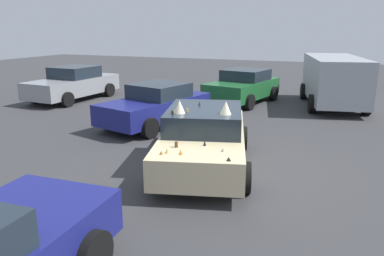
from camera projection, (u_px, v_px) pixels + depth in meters
ground_plane at (204, 166)px, 8.83m from camera, size 60.00×60.00×0.00m
art_car_decorated at (204, 137)px, 8.67m from camera, size 4.73×2.94×1.66m
parked_van_far_left at (334, 79)px, 15.33m from camera, size 5.26×2.94×2.02m
parked_sedan_row_back_center at (74, 84)px, 16.88m from camera, size 4.55×2.21×1.49m
parked_sedan_near_left at (243, 86)px, 16.22m from camera, size 4.21×2.66×1.42m
parked_sedan_behind_right at (156, 105)px, 12.38m from camera, size 4.27×2.64×1.38m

